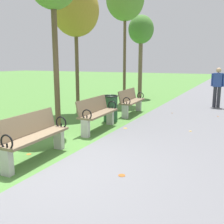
{
  "coord_description": "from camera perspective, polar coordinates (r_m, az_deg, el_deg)",
  "views": [
    {
      "loc": [
        2.95,
        -3.5,
        1.87
      ],
      "look_at": [
        -0.05,
        2.6,
        0.55
      ],
      "focal_mm": 41.43,
      "sensor_mm": 36.0,
      "label": 1
    }
  ],
  "objects": [
    {
      "name": "tree_5",
      "position": [
        14.01,
        6.42,
        17.24
      ],
      "size": [
        1.31,
        1.31,
        4.23
      ],
      "color": "brown",
      "rests_on": "ground"
    },
    {
      "name": "ground_plane",
      "position": [
        4.94,
        -13.15,
        -11.55
      ],
      "size": [
        80.0,
        80.0,
        0.0
      ],
      "primitive_type": "plane",
      "color": "#4C7F38"
    },
    {
      "name": "pedestrian_walking",
      "position": [
        11.44,
        22.26,
        5.46
      ],
      "size": [
        0.53,
        0.26,
        1.62
      ],
      "color": "#2D2D38",
      "rests_on": "paved_walkway"
    },
    {
      "name": "park_bench_2",
      "position": [
        7.14,
        -3.3,
        -0.22
      ],
      "size": [
        0.52,
        1.61,
        0.9
      ],
      "color": "#7A664C",
      "rests_on": "ground"
    },
    {
      "name": "park_bench_3",
      "position": [
        9.35,
        4.22,
        2.45
      ],
      "size": [
        0.54,
        1.62,
        0.9
      ],
      "color": "#7A664C",
      "rests_on": "ground"
    },
    {
      "name": "trash_bin",
      "position": [
        8.19,
        -0.33,
        0.82
      ],
      "size": [
        0.48,
        0.48,
        0.84
      ],
      "color": "#234C2D",
      "rests_on": "ground"
    },
    {
      "name": "park_bench_1",
      "position": [
        5.18,
        -16.98,
        -5.02
      ],
      "size": [
        0.54,
        1.62,
        0.9
      ],
      "color": "#7A664C",
      "rests_on": "ground"
    },
    {
      "name": "tree_3",
      "position": [
        9.71,
        -8.04,
        21.25
      ],
      "size": [
        1.64,
        1.64,
        4.54
      ],
      "color": "brown",
      "rests_on": "ground"
    },
    {
      "name": "scattered_leaves",
      "position": [
        6.72,
        -3.19,
        -5.1
      ],
      "size": [
        4.57,
        9.0,
        0.02
      ],
      "color": "#93511E",
      "rests_on": "ground"
    },
    {
      "name": "paved_walkway",
      "position": [
        21.63,
        22.36,
        5.25
      ],
      "size": [
        3.02,
        44.0,
        0.02
      ],
      "primitive_type": "cube",
      "color": "slate",
      "rests_on": "ground"
    },
    {
      "name": "tree_4",
      "position": [
        12.14,
        2.91,
        23.5
      ],
      "size": [
        1.65,
        1.65,
        5.44
      ],
      "color": "brown",
      "rests_on": "ground"
    }
  ]
}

